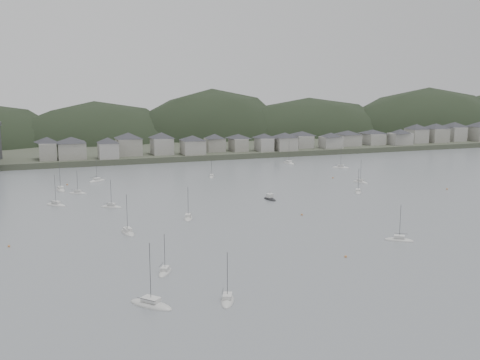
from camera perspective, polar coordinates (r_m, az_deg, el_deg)
name	(u,v)px	position (r m, az deg, el deg)	size (l,w,h in m)	color
ground	(344,252)	(142.02, 10.51, -7.26)	(900.00, 900.00, 0.00)	slate
far_shore_land	(138,138)	(419.32, -10.39, 4.22)	(900.00, 250.00, 3.00)	#383D2D
forested_ridge	(151,159)	(396.60, -9.01, 2.09)	(851.55, 103.94, 102.57)	black
waterfront_town	(258,140)	(324.81, 1.84, 4.06)	(451.48, 28.46, 12.92)	gray
sailboat_lead	(111,207)	(193.76, -12.96, -2.69)	(7.54, 5.88, 10.13)	beige
moored_fleet	(259,206)	(189.85, 1.95, -2.69)	(218.89, 174.87, 13.16)	beige
motor_launch_far	(270,199)	(201.65, 3.06, -1.92)	(3.59, 7.44, 3.72)	black
mooring_buoys	(284,210)	(185.29, 4.49, -3.04)	(160.16, 134.44, 0.70)	#BE763F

